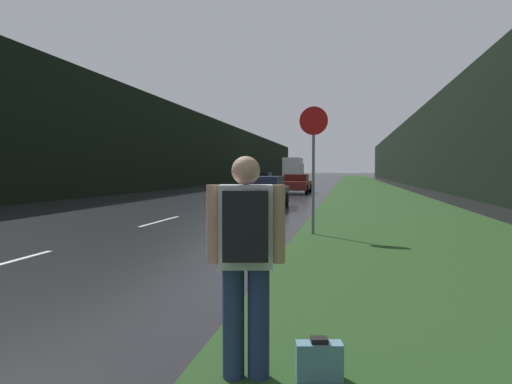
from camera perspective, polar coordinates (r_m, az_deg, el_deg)
name	(u,v)px	position (r m, az deg, el deg)	size (l,w,h in m)	color
grass_verge	(369,190)	(39.56, 13.89, 0.29)	(6.00, 240.00, 0.02)	#26471E
lane_stripe_c	(160,221)	(14.86, -11.86, -3.58)	(0.12, 3.00, 0.01)	silver
lane_stripe_d	(221,205)	(21.45, -4.46, -1.62)	(0.12, 3.00, 0.01)	silver
lane_stripe_e	(251,197)	(28.23, -0.58, -0.57)	(0.12, 3.00, 0.01)	silver
lane_stripe_f	(270,191)	(35.10, 1.79, 0.07)	(0.12, 3.00, 0.01)	silver
treeline_far_side	(200,151)	(52.19, -7.00, 5.15)	(2.00, 140.00, 7.73)	black
treeline_near_side	(425,149)	(50.13, 20.33, 5.03)	(2.00, 140.00, 7.61)	black
stop_sign	(313,156)	(11.48, 7.19, 4.45)	(0.71, 0.07, 3.20)	slate
hitchhiker_with_backpack	(246,253)	(3.46, -1.28, -7.68)	(0.59, 0.47, 1.72)	navy
suitcase	(319,362)	(3.73, 7.89, -20.27)	(0.37, 0.21, 0.35)	#6093A8
car_passing_near	(262,192)	(19.39, 0.82, -0.03)	(1.85, 4.29, 1.37)	#2D3856
car_passing_far	(296,184)	(32.30, 5.07, 1.05)	(1.92, 4.50, 1.35)	maroon
car_oncoming	(263,180)	(44.44, 0.84, 1.56)	(1.94, 4.71, 1.45)	black
delivery_truck	(294,169)	(70.06, 4.72, 2.88)	(2.59, 8.18, 3.52)	gray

